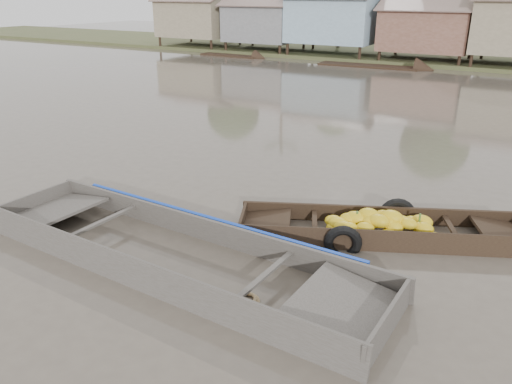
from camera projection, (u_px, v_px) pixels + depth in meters
The scene contains 3 objects.
ground at pixel (256, 258), 9.33m from camera, with size 120.00×120.00×0.00m, color #534A3F.
banana_boat at pixel (378, 229), 10.10m from camera, with size 5.85×3.69×0.83m.
viewer_boat at pixel (176, 259), 9.17m from camera, with size 8.26×2.41×0.66m.
Camera 1 is at (4.15, -7.06, 4.64)m, focal length 35.00 mm.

